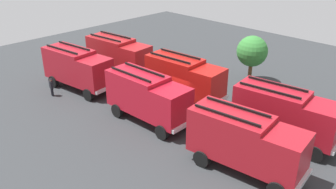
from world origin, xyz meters
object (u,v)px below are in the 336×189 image
Objects in this scene: fire_truck_2 at (246,140)px; traffic_cone_0 at (111,83)px; firefighter_0 at (51,87)px; tree_0 at (252,51)px; fire_truck_1 at (147,96)px; firefighter_2 at (213,88)px; fire_truck_0 at (77,67)px; fire_truck_4 at (184,77)px; firefighter_1 at (101,74)px; fire_truck_5 at (285,113)px; fire_truck_3 at (118,54)px.

fire_truck_2 is 16.39m from traffic_cone_0.
firefighter_0 is 0.36× the size of tree_0.
fire_truck_1 is 6.99m from firefighter_2.
traffic_cone_0 is at bearing 44.30° from fire_truck_0.
fire_truck_4 is at bearing 27.99° from firefighter_2.
fire_truck_1 reaches higher than firefighter_1.
fire_truck_0 and fire_truck_2 have the same top height.
fire_truck_0 and fire_truck_5 have the same top height.
firefighter_2 is at bearing 5.41° from fire_truck_3.
fire_truck_2 is 18.60m from firefighter_0.
firefighter_2 is (1.03, 6.80, -1.22)m from fire_truck_1.
firefighter_1 is at bearing -172.21° from traffic_cone_0.
fire_truck_5 is at bearing -127.38° from firefighter_1.
fire_truck_3 is 10.76m from firefighter_2.
fire_truck_3 is 7.68m from firefighter_0.
firefighter_0 is (-18.34, -2.77, -1.25)m from fire_truck_2.
fire_truck_3 reaches higher than firefighter_0.
tree_0 is 6.16× the size of traffic_cone_0.
fire_truck_4 is at bearing -103.07° from tree_0.
fire_truck_3 reaches higher than traffic_cone_0.
firefighter_2 is 0.37× the size of tree_0.
fire_truck_5 is 19.88m from firefighter_0.
fire_truck_5 reaches higher than firefighter_1.
firefighter_2 is (-7.81, 6.94, -1.22)m from fire_truck_2.
firefighter_2 is at bearing 29.98° from traffic_cone_0.
fire_truck_1 is 4.47× the size of firefighter_0.
firefighter_0 is (-9.51, -2.92, -1.25)m from fire_truck_1.
fire_truck_0 is 1.00× the size of fire_truck_5.
fire_truck_2 is 1.01× the size of fire_truck_4.
fire_truck_2 is at bearing -2.72° from fire_truck_1.
fire_truck_3 is 13.20m from tree_0.
fire_truck_3 reaches higher than firefighter_2.
fire_truck_5 reaches higher than firefighter_2.
traffic_cone_0 is (1.31, 0.18, -0.66)m from firefighter_1.
firefighter_0 is 14.33m from firefighter_2.
traffic_cone_0 is (2.19, 4.91, -0.53)m from firefighter_0.
tree_0 reaches higher than fire_truck_1.
fire_truck_1 is 9.99m from fire_truck_5.
tree_0 is (10.65, 7.75, 0.91)m from fire_truck_3.
firefighter_2 is (10.47, 2.14, -1.22)m from fire_truck_3.
fire_truck_2 is 1.00× the size of fire_truck_3.
fire_truck_3 is at bearing 176.24° from fire_truck_4.
fire_truck_0 is at bearing 118.96° from firefighter_1.
tree_0 reaches higher than firefighter_1.
fire_truck_2 reaches higher than firefighter_1.
firefighter_2 is (9.65, 4.99, -0.10)m from firefighter_1.
fire_truck_0 is 10.06× the size of traffic_cone_0.
firefighter_1 is 14.59m from tree_0.
fire_truck_5 is (-0.05, 4.90, 0.00)m from fire_truck_2.
fire_truck_3 is 3.17m from firefighter_1.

